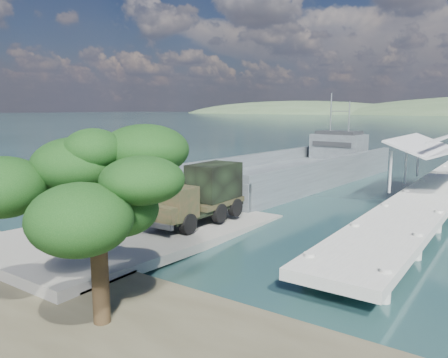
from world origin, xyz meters
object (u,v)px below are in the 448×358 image
at_px(military_truck, 202,194).
at_px(overhang_tree, 96,177).
at_px(soldier, 82,204).
at_px(landing_craft, 296,175).
at_px(pier, 436,184).

bearing_deg(military_truck, overhang_tree, -69.04).
distance_m(military_truck, soldier, 7.69).
xyz_separation_m(landing_craft, military_truck, (2.71, -19.37, 1.43)).
relative_size(pier, landing_craft, 1.28).
height_order(pier, soldier, pier).
relative_size(landing_craft, overhang_tree, 4.76).
bearing_deg(overhang_tree, soldier, 145.41).
relative_size(soldier, overhang_tree, 0.28).
relative_size(military_truck, soldier, 3.77).
bearing_deg(landing_craft, military_truck, -77.56).
height_order(landing_craft, overhang_tree, landing_craft).
height_order(pier, overhang_tree, overhang_tree).
distance_m(pier, landing_craft, 13.79).
bearing_deg(pier, overhang_tree, -102.14).
distance_m(military_truck, overhang_tree, 13.02).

